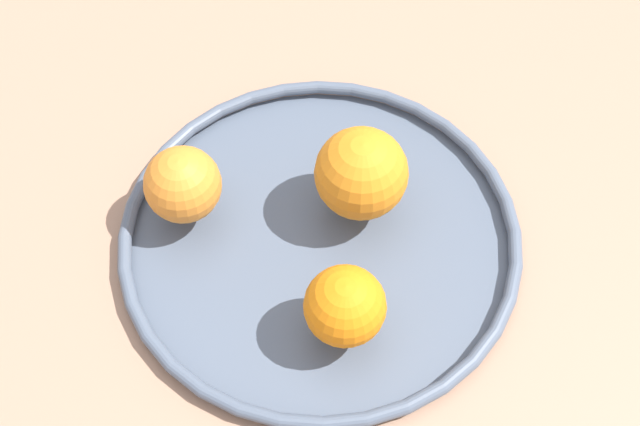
# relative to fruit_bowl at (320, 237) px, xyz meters

# --- Properties ---
(ground_plane) EXTENTS (1.56, 1.56, 0.04)m
(ground_plane) POSITION_rel_fruit_bowl_xyz_m (0.00, 0.00, -0.03)
(ground_plane) COLOR #9C765D
(fruit_bowl) EXTENTS (0.35, 0.35, 0.02)m
(fruit_bowl) POSITION_rel_fruit_bowl_xyz_m (0.00, 0.00, 0.00)
(fruit_bowl) COLOR #4B5767
(fruit_bowl) RESTS_ON ground_plane
(orange_front_right) EXTENTS (0.08, 0.08, 0.08)m
(orange_front_right) POSITION_rel_fruit_bowl_xyz_m (-0.01, -0.05, 0.05)
(orange_front_right) COLOR orange
(orange_front_right) RESTS_ON fruit_bowl
(orange_front_left) EXTENTS (0.07, 0.07, 0.07)m
(orange_front_left) POSITION_rel_fruit_bowl_xyz_m (0.11, 0.04, 0.04)
(orange_front_left) COLOR orange
(orange_front_left) RESTS_ON fruit_bowl
(orange_back_left) EXTENTS (0.07, 0.07, 0.07)m
(orange_back_left) POSITION_rel_fruit_bowl_xyz_m (-0.06, 0.06, 0.04)
(orange_back_left) COLOR orange
(orange_back_left) RESTS_ON fruit_bowl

